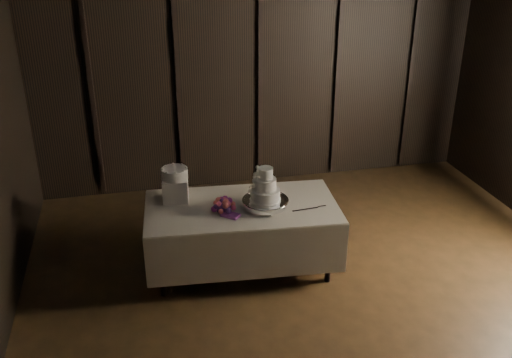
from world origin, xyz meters
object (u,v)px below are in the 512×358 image
Objects in this scene: box_pedestal at (176,189)px; small_cake at (175,173)px; cake_stand at (265,204)px; display_table at (242,234)px; wedding_cake at (263,188)px; bouquet at (223,206)px.

small_cake is at bearing 0.00° from box_pedestal.
display_table is at bearing 157.85° from cake_stand.
box_pedestal is (-0.85, 0.40, -0.11)m from wedding_cake.
display_table is 4.27× the size of cake_stand.
bouquet is (-0.44, 0.01, 0.02)m from cake_stand.
cake_stand is 0.44m from bouquet.
bouquet reaches higher than display_table.
display_table is at bearing 174.09° from wedding_cake.
display_table is 0.46m from cake_stand.
small_cake is at bearing 156.40° from cake_stand.
cake_stand reaches higher than display_table.
wedding_cake is at bearing -3.80° from bouquet.
cake_stand is 0.19m from wedding_cake.
cake_stand is at bearing -23.60° from box_pedestal.
box_pedestal is at bearing 156.40° from cake_stand.
small_cake reaches higher than display_table.
small_cake is (-0.65, 0.29, 0.65)m from display_table.
wedding_cake is 0.44m from bouquet.
wedding_cake is at bearing -25.07° from small_cake.
wedding_cake is 0.95m from box_pedestal.
display_table is at bearing 21.10° from bouquet.
bouquet is at bearing 178.39° from cake_stand.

